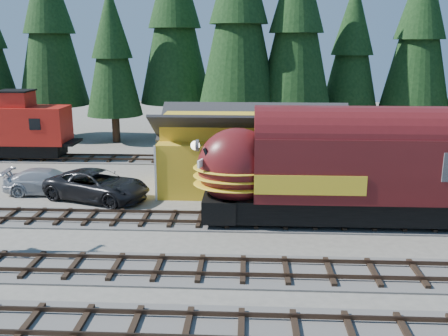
{
  "coord_description": "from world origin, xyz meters",
  "views": [
    {
      "loc": [
        -0.42,
        -21.19,
        9.37
      ],
      "look_at": [
        -1.7,
        4.0,
        2.98
      ],
      "focal_mm": 40.0,
      "sensor_mm": 36.0,
      "label": 1
    }
  ],
  "objects_px": {
    "locomotive": "(356,174)",
    "pickup_truck_b": "(48,181)",
    "depot": "(255,144)",
    "pickup_truck_a": "(97,185)",
    "caboose": "(7,128)"
  },
  "relations": [
    {
      "from": "depot",
      "to": "caboose",
      "type": "relative_size",
      "value": 1.28
    },
    {
      "from": "depot",
      "to": "pickup_truck_a",
      "type": "bearing_deg",
      "value": -162.89
    },
    {
      "from": "depot",
      "to": "locomotive",
      "type": "bearing_deg",
      "value": -51.62
    },
    {
      "from": "caboose",
      "to": "pickup_truck_a",
      "type": "height_order",
      "value": "caboose"
    },
    {
      "from": "pickup_truck_b",
      "to": "locomotive",
      "type": "bearing_deg",
      "value": -107.08
    },
    {
      "from": "locomotive",
      "to": "pickup_truck_b",
      "type": "height_order",
      "value": "locomotive"
    },
    {
      "from": "depot",
      "to": "pickup_truck_b",
      "type": "distance_m",
      "value": 13.42
    },
    {
      "from": "caboose",
      "to": "pickup_truck_a",
      "type": "bearing_deg",
      "value": -44.94
    },
    {
      "from": "depot",
      "to": "caboose",
      "type": "xyz_separation_m",
      "value": [
        -20.08,
        7.5,
        -0.38
      ]
    },
    {
      "from": "locomotive",
      "to": "pickup_truck_b",
      "type": "bearing_deg",
      "value": 165.82
    },
    {
      "from": "locomotive",
      "to": "caboose",
      "type": "height_order",
      "value": "caboose"
    },
    {
      "from": "locomotive",
      "to": "pickup_truck_a",
      "type": "distance_m",
      "value": 15.28
    },
    {
      "from": "pickup_truck_b",
      "to": "depot",
      "type": "bearing_deg",
      "value": -84.71
    },
    {
      "from": "locomotive",
      "to": "depot",
      "type": "bearing_deg",
      "value": 128.38
    },
    {
      "from": "caboose",
      "to": "pickup_truck_b",
      "type": "distance_m",
      "value": 11.83
    }
  ]
}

